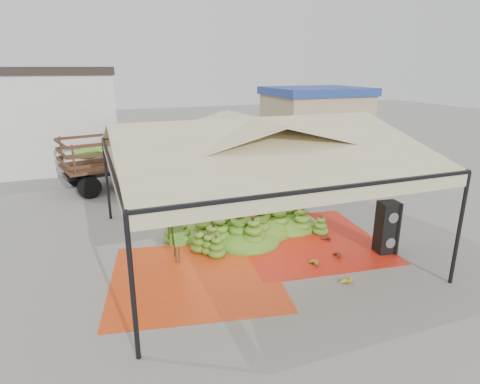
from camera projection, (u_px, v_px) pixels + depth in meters
name	position (u px, v px, depth m)	size (l,w,h in m)	color
ground	(251.00, 245.00, 12.71)	(90.00, 90.00, 0.00)	slate
canopy_tent	(252.00, 142.00, 11.72)	(8.10, 8.10, 4.00)	black
building_tan	(315.00, 118.00, 27.07)	(6.30, 5.30, 4.10)	tan
tarp_left	(195.00, 277.00, 10.78)	(4.43, 4.22, 0.01)	red
tarp_right	(307.00, 240.00, 13.06)	(4.40, 4.62, 0.01)	red
banana_heap	(247.00, 213.00, 13.77)	(5.61, 4.61, 1.20)	#3D6E17
hand_yellow_a	(346.00, 279.00, 10.50)	(0.38, 0.31, 0.17)	#BB9025
hand_yellow_b	(345.00, 282.00, 10.35)	(0.38, 0.31, 0.17)	gold
hand_red_a	(335.00, 254.00, 11.86)	(0.47, 0.38, 0.21)	#612816
hand_red_b	(325.00, 239.00, 12.93)	(0.43, 0.35, 0.20)	#511F12
hand_green	(312.00, 262.00, 11.36)	(0.46, 0.38, 0.21)	#387518
hanging_bunches	(238.00, 159.00, 12.62)	(4.74, 0.24, 0.20)	#4B7518
speaker_stack	(387.00, 227.00, 12.01)	(0.64, 0.58, 1.60)	black
banana_leaves	(167.00, 257.00, 11.91)	(0.96, 1.36, 3.70)	#3A751F
vendor	(192.00, 180.00, 16.35)	(0.71, 0.47, 1.95)	gray
truck_left	(148.00, 151.00, 19.32)	(7.50, 4.02, 2.45)	#53301B
truck_right	(289.00, 147.00, 20.66)	(7.11, 4.24, 2.31)	#53351B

